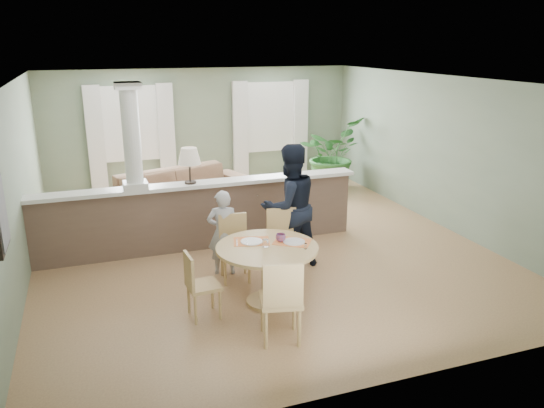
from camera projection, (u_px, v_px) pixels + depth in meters
name	position (u px, v px, depth m)	size (l,w,h in m)	color
ground	(258.00, 245.00, 8.87)	(8.00, 8.00, 0.00)	tan
room_shell	(244.00, 132.00, 8.90)	(7.02, 8.02, 2.71)	gray
pony_wall	(196.00, 207.00, 8.53)	(5.32, 0.38, 2.70)	brown
sofa	(180.00, 193.00, 10.33)	(2.94, 1.15, 0.86)	#8F664E
houseplant	(331.00, 154.00, 12.03)	(1.45, 1.26, 1.62)	#275E25
dining_table	(268.00, 258.00, 6.74)	(1.30, 1.30, 0.89)	tan
chair_far_boy	(234.00, 244.00, 7.51)	(0.47, 0.47, 0.93)	tan
chair_far_man	(284.00, 241.00, 7.54)	(0.49, 0.49, 1.00)	tan
chair_near	(282.00, 298.00, 5.84)	(0.55, 0.55, 1.02)	tan
chair_side	(198.00, 283.00, 6.42)	(0.41, 0.41, 0.84)	tan
child_person	(223.00, 233.00, 7.62)	(0.46, 0.30, 1.26)	#ACABB1
man_person	(290.00, 206.00, 7.80)	(0.91, 0.71, 1.87)	black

